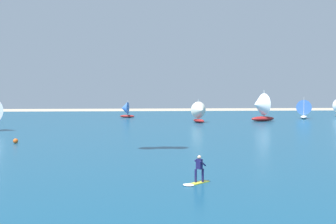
{
  "coord_description": "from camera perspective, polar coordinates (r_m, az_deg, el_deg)",
  "views": [
    {
      "loc": [
        -0.98,
        -10.01,
        5.73
      ],
      "look_at": [
        0.75,
        16.21,
        4.26
      ],
      "focal_mm": 44.07,
      "sensor_mm": 36.0,
      "label": 1
    }
  ],
  "objects": [
    {
      "name": "sailboat_far_left",
      "position": [
        81.37,
        -5.94,
        0.35
      ],
      "size": [
        3.05,
        2.64,
        3.46
      ],
      "color": "maroon",
      "rests_on": "ocean"
    },
    {
      "name": "sailboat_center_horizon",
      "position": [
        68.63,
        4.46,
        0.01
      ],
      "size": [
        3.11,
        3.5,
        3.93
      ],
      "color": "maroon",
      "rests_on": "ocean"
    },
    {
      "name": "marker_buoy",
      "position": [
        45.48,
        -20.33,
        -3.78
      ],
      "size": [
        0.51,
        0.51,
        0.51
      ],
      "primitive_type": "sphere",
      "color": "#E55919",
      "rests_on": "ocean"
    },
    {
      "name": "sailboat_leading",
      "position": [
        73.22,
        12.58,
        0.68
      ],
      "size": [
        4.85,
        4.3,
        5.45
      ],
      "color": "maroon",
      "rests_on": "ocean"
    },
    {
      "name": "kitesurfer",
      "position": [
        24.84,
        4.04,
        -8.47
      ],
      "size": [
        1.85,
        1.7,
        1.67
      ],
      "color": "yellow",
      "rests_on": "ocean"
    },
    {
      "name": "ocean",
      "position": [
        60.0,
        -2.82,
        -2.22
      ],
      "size": [
        160.0,
        90.0,
        0.1
      ],
      "primitive_type": "cube",
      "color": "navy",
      "rests_on": "ground"
    },
    {
      "name": "sailboat_far_right",
      "position": [
        82.35,
        18.28,
        0.41
      ],
      "size": [
        3.19,
        3.56,
        4.01
      ],
      "color": "silver",
      "rests_on": "ocean"
    }
  ]
}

